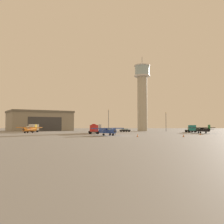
{
  "coord_description": "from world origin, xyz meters",
  "views": [
    {
      "loc": [
        -2.11,
        -63.49,
        2.48
      ],
      "look_at": [
        -3.46,
        19.73,
        6.88
      ],
      "focal_mm": 41.75,
      "sensor_mm": 36.0,
      "label": 1
    }
  ],
  "objects_px": {
    "airplane_blue": "(107,130)",
    "traffic_cone_near_right": "(138,135)",
    "traffic_cone_near_left": "(183,136)",
    "truck_box_white": "(33,128)",
    "light_post_west": "(108,118)",
    "light_post_east": "(166,120)",
    "truck_fuel_tanker_red": "(94,128)",
    "car_black": "(125,130)",
    "control_tower": "(142,93)",
    "airplane_orange": "(30,129)",
    "airplane_black": "(203,129)",
    "traffic_cone_mid_apron": "(200,134)",
    "truck_flatbed_teal": "(191,129)"
  },
  "relations": [
    {
      "from": "airplane_blue",
      "to": "traffic_cone_near_right",
      "type": "distance_m",
      "value": 10.99
    },
    {
      "from": "traffic_cone_near_left",
      "to": "truck_box_white",
      "type": "bearing_deg",
      "value": 138.2
    },
    {
      "from": "light_post_west",
      "to": "light_post_east",
      "type": "bearing_deg",
      "value": 3.7
    },
    {
      "from": "truck_fuel_tanker_red",
      "to": "car_black",
      "type": "height_order",
      "value": "truck_fuel_tanker_red"
    },
    {
      "from": "control_tower",
      "to": "airplane_orange",
      "type": "height_order",
      "value": "control_tower"
    },
    {
      "from": "airplane_black",
      "to": "traffic_cone_mid_apron",
      "type": "distance_m",
      "value": 15.13
    },
    {
      "from": "control_tower",
      "to": "truck_fuel_tanker_red",
      "type": "relative_size",
      "value": 5.32
    },
    {
      "from": "truck_box_white",
      "to": "traffic_cone_mid_apron",
      "type": "relative_size",
      "value": 12.29
    },
    {
      "from": "truck_fuel_tanker_red",
      "to": "light_post_east",
      "type": "height_order",
      "value": "light_post_east"
    },
    {
      "from": "truck_flatbed_teal",
      "to": "truck_fuel_tanker_red",
      "type": "bearing_deg",
      "value": -62.08
    },
    {
      "from": "airplane_blue",
      "to": "truck_flatbed_teal",
      "type": "xyz_separation_m",
      "value": [
        29.93,
        30.44,
        -0.0
      ]
    },
    {
      "from": "car_black",
      "to": "light_post_east",
      "type": "bearing_deg",
      "value": -13.78
    },
    {
      "from": "airplane_orange",
      "to": "airplane_black",
      "type": "bearing_deg",
      "value": 107.86
    },
    {
      "from": "light_post_east",
      "to": "traffic_cone_mid_apron",
      "type": "xyz_separation_m",
      "value": [
        0.97,
        -43.21,
        -4.75
      ]
    },
    {
      "from": "control_tower",
      "to": "airplane_orange",
      "type": "distance_m",
      "value": 54.77
    },
    {
      "from": "traffic_cone_near_right",
      "to": "traffic_cone_mid_apron",
      "type": "height_order",
      "value": "traffic_cone_near_right"
    },
    {
      "from": "traffic_cone_near_right",
      "to": "light_post_east",
      "type": "bearing_deg",
      "value": 73.23
    },
    {
      "from": "truck_flatbed_teal",
      "to": "traffic_cone_near_right",
      "type": "distance_m",
      "value": 45.12
    },
    {
      "from": "airplane_black",
      "to": "light_post_west",
      "type": "relative_size",
      "value": 0.98
    },
    {
      "from": "control_tower",
      "to": "airplane_orange",
      "type": "bearing_deg",
      "value": -142.34
    },
    {
      "from": "truck_fuel_tanker_red",
      "to": "traffic_cone_mid_apron",
      "type": "xyz_separation_m",
      "value": [
        29.65,
        -8.41,
        -1.43
      ]
    },
    {
      "from": "truck_flatbed_teal",
      "to": "traffic_cone_mid_apron",
      "type": "xyz_separation_m",
      "value": [
        -4.85,
        -25.28,
        -1.04
      ]
    },
    {
      "from": "light_post_east",
      "to": "traffic_cone_near_left",
      "type": "height_order",
      "value": "light_post_east"
    },
    {
      "from": "airplane_black",
      "to": "truck_box_white",
      "type": "height_order",
      "value": "truck_box_white"
    },
    {
      "from": "truck_fuel_tanker_red",
      "to": "traffic_cone_mid_apron",
      "type": "relative_size",
      "value": 12.01
    },
    {
      "from": "airplane_blue",
      "to": "traffic_cone_mid_apron",
      "type": "bearing_deg",
      "value": 61.92
    },
    {
      "from": "car_black",
      "to": "traffic_cone_mid_apron",
      "type": "xyz_separation_m",
      "value": [
        19.29,
        -32.72,
        -0.47
      ]
    },
    {
      "from": "airplane_black",
      "to": "light_post_west",
      "type": "xyz_separation_m",
      "value": [
        -31.55,
        27.5,
        4.32
      ]
    },
    {
      "from": "truck_box_white",
      "to": "light_post_east",
      "type": "height_order",
      "value": "light_post_east"
    },
    {
      "from": "truck_box_white",
      "to": "traffic_cone_near_right",
      "type": "relative_size",
      "value": 9.73
    },
    {
      "from": "control_tower",
      "to": "car_black",
      "type": "height_order",
      "value": "control_tower"
    },
    {
      "from": "truck_box_white",
      "to": "truck_flatbed_teal",
      "type": "bearing_deg",
      "value": -133.37
    },
    {
      "from": "airplane_orange",
      "to": "light_post_east",
      "type": "bearing_deg",
      "value": 137.89
    },
    {
      "from": "light_post_west",
      "to": "airplane_orange",
      "type": "bearing_deg",
      "value": -136.51
    },
    {
      "from": "airplane_black",
      "to": "car_black",
      "type": "xyz_separation_m",
      "value": [
        -24.73,
        18.64,
        -0.56
      ]
    },
    {
      "from": "control_tower",
      "to": "traffic_cone_near_right",
      "type": "bearing_deg",
      "value": -96.74
    },
    {
      "from": "truck_flatbed_teal",
      "to": "light_post_west",
      "type": "height_order",
      "value": "light_post_west"
    },
    {
      "from": "airplane_orange",
      "to": "light_post_west",
      "type": "relative_size",
      "value": 1.01
    },
    {
      "from": "airplane_black",
      "to": "airplane_blue",
      "type": "height_order",
      "value": "airplane_blue"
    },
    {
      "from": "airplane_blue",
      "to": "truck_flatbed_teal",
      "type": "distance_m",
      "value": 42.68
    },
    {
      "from": "control_tower",
      "to": "traffic_cone_mid_apron",
      "type": "height_order",
      "value": "control_tower"
    },
    {
      "from": "light_post_east",
      "to": "truck_box_white",
      "type": "bearing_deg",
      "value": -165.99
    },
    {
      "from": "light_post_west",
      "to": "light_post_east",
      "type": "xyz_separation_m",
      "value": [
        25.15,
        1.63,
        -0.6
      ]
    },
    {
      "from": "truck_fuel_tanker_red",
      "to": "light_post_west",
      "type": "distance_m",
      "value": 33.59
    },
    {
      "from": "airplane_blue",
      "to": "traffic_cone_near_left",
      "type": "bearing_deg",
      "value": 26.64
    },
    {
      "from": "truck_flatbed_teal",
      "to": "truck_box_white",
      "type": "height_order",
      "value": "truck_box_white"
    },
    {
      "from": "airplane_orange",
      "to": "truck_flatbed_teal",
      "type": "relative_size",
      "value": 1.41
    },
    {
      "from": "truck_flatbed_teal",
      "to": "traffic_cone_near_left",
      "type": "relative_size",
      "value": 11.53
    },
    {
      "from": "truck_box_white",
      "to": "car_black",
      "type": "height_order",
      "value": "truck_box_white"
    },
    {
      "from": "airplane_black",
      "to": "airplane_blue",
      "type": "distance_m",
      "value": 36.06
    }
  ]
}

